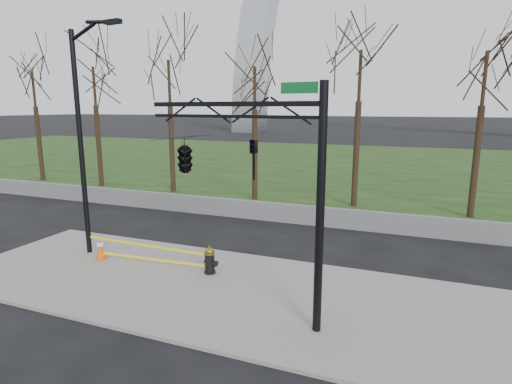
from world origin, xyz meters
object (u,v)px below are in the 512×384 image
at_px(fire_hydrant, 210,261).
at_px(street_light, 84,128).
at_px(traffic_cone, 100,249).
at_px(traffic_signal_mast, 207,157).

relative_size(fire_hydrant, street_light, 0.11).
distance_m(traffic_cone, traffic_signal_mast, 6.46).
xyz_separation_m(street_light, traffic_signal_mast, (5.80, -1.77, -0.55)).
bearing_deg(traffic_signal_mast, traffic_cone, 174.38).
bearing_deg(street_light, traffic_signal_mast, -9.37).
distance_m(fire_hydrant, street_light, 6.46).
xyz_separation_m(fire_hydrant, traffic_cone, (-4.26, -0.25, -0.05)).
bearing_deg(fire_hydrant, traffic_cone, -160.24).
distance_m(street_light, traffic_signal_mast, 6.09).
bearing_deg(traffic_cone, street_light, 151.28).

